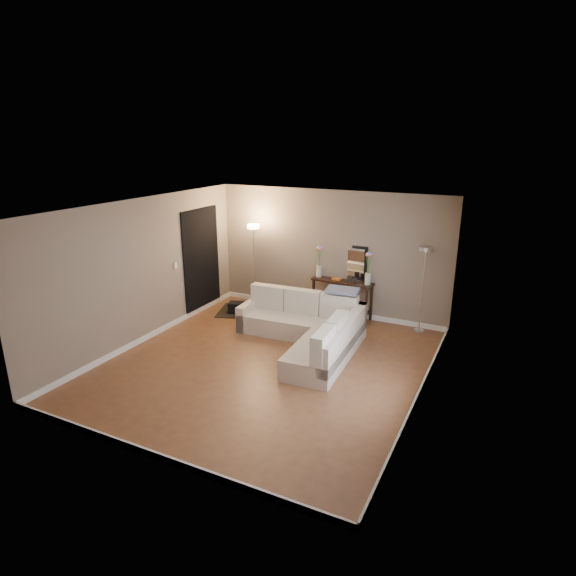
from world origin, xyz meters
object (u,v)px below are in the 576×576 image
at_px(sectional_sofa, 309,328).
at_px(console_table, 338,296).
at_px(floor_lamp_lit, 254,250).
at_px(floor_lamp_unlit, 424,273).

relative_size(sectional_sofa, console_table, 1.88).
height_order(sectional_sofa, floor_lamp_lit, floor_lamp_lit).
bearing_deg(floor_lamp_lit, floor_lamp_unlit, 2.58).
relative_size(sectional_sofa, floor_lamp_unlit, 1.47).
bearing_deg(floor_lamp_unlit, floor_lamp_lit, -177.42).
distance_m(sectional_sofa, floor_lamp_lit, 2.50).
bearing_deg(floor_lamp_unlit, sectional_sofa, -138.61).
height_order(sectional_sofa, console_table, sectional_sofa).
distance_m(sectional_sofa, floor_lamp_unlit, 2.39).
xyz_separation_m(floor_lamp_lit, floor_lamp_unlit, (3.56, 0.16, -0.11)).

